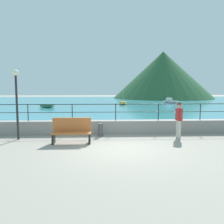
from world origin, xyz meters
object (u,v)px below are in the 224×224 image
object	(u,v)px
person_walking	(179,118)
lamp_post	(16,93)
bollard	(101,130)
boat_1	(170,101)
bench_main	(72,131)
boat_0	(123,103)
boat_2	(47,106)

from	to	relation	value
person_walking	lamp_post	xyz separation A→B (m)	(-7.72, 0.00, 1.22)
person_walking	lamp_post	world-z (taller)	lamp_post
bollard	boat_1	distance (m)	24.79
bench_main	boat_1	size ratio (longest dim) A/B	0.69
lamp_post	bollard	bearing A→B (deg)	7.79
bollard	boat_0	distance (m)	20.45
boat_2	boat_0	bearing A→B (deg)	25.06
person_walking	lamp_post	bearing A→B (deg)	180.00
bench_main	bollard	xyz separation A→B (m)	(1.27, 1.35, -0.23)
boat_2	person_walking	bearing A→B (deg)	-58.38
boat_1	bollard	bearing A→B (deg)	-114.92
boat_1	boat_2	size ratio (longest dim) A/B	1.02
person_walking	boat_1	bearing A→B (deg)	73.93
bollard	boat_0	size ratio (longest dim) A/B	0.27
person_walking	boat_2	size ratio (longest dim) A/B	0.72
bench_main	person_walking	size ratio (longest dim) A/B	0.97
lamp_post	boat_0	bearing A→B (deg)	71.35
bollard	boat_1	world-z (taller)	boat_1
bollard	boat_2	distance (m)	17.03
bench_main	boat_1	xyz separation A→B (m)	(11.72, 23.84, -0.23)
lamp_post	person_walking	bearing A→B (deg)	-0.00
lamp_post	boat_0	distance (m)	21.98
boat_0	boat_1	world-z (taller)	boat_0
bench_main	boat_2	distance (m)	17.90
lamp_post	bench_main	bearing A→B (deg)	-17.33
lamp_post	boat_1	bearing A→B (deg)	58.06
bench_main	lamp_post	world-z (taller)	lamp_post
bench_main	boat_2	world-z (taller)	bench_main
person_walking	lamp_post	distance (m)	7.81
bollard	person_walking	bearing A→B (deg)	-7.96
lamp_post	boat_2	distance (m)	16.65
bench_main	boat_2	size ratio (longest dim) A/B	0.70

